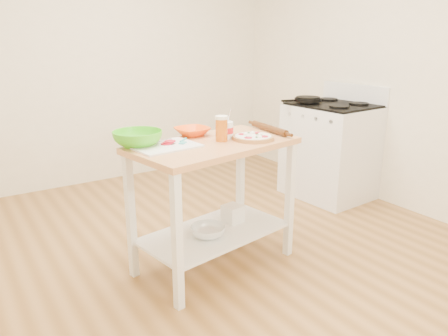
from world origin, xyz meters
TOP-DOWN VIEW (x-y plane):
  - room_shell at (0.00, 0.00)m, footprint 4.04×4.54m
  - prep_island at (-0.08, -0.08)m, footprint 1.18×0.77m
  - gas_stove at (1.66, 0.49)m, footprint 0.72×0.83m
  - skillet at (1.47, 0.67)m, footprint 0.41×0.26m
  - pizza at (0.19, -0.15)m, footprint 0.28×0.28m
  - cutting_board at (-0.40, -0.02)m, footprint 0.43×0.34m
  - spatula at (-0.26, -0.00)m, footprint 0.11×0.13m
  - knife at (-0.46, 0.07)m, footprint 0.26×0.10m
  - orange_bowl at (-0.09, 0.18)m, footprint 0.25×0.25m
  - green_bowl at (-0.54, 0.10)m, footprint 0.42×0.42m
  - beer_pint at (-0.01, -0.08)m, footprint 0.08×0.08m
  - yogurt_tub at (0.06, -0.03)m, footprint 0.10×0.10m
  - rolling_pin at (0.44, -0.02)m, footprint 0.08×0.42m
  - shelf_glass_bowl at (-0.16, -0.13)m, footprint 0.32×0.32m
  - shelf_bin at (0.12, -0.02)m, footprint 0.15×0.15m

SIDE VIEW (x-z plane):
  - shelf_glass_bowl at x=-0.16m, z-range 0.26..0.33m
  - shelf_bin at x=0.12m, z-range 0.26..0.39m
  - gas_stove at x=1.66m, z-range -0.08..1.03m
  - prep_island at x=-0.08m, z-range 0.20..1.10m
  - cutting_board at x=-0.40m, z-range 0.89..0.93m
  - spatula at x=-0.26m, z-range 0.91..0.92m
  - pizza at x=0.19m, z-range 0.89..0.94m
  - knife at x=-0.46m, z-range 0.91..0.92m
  - rolling_pin at x=0.44m, z-range 0.90..0.95m
  - orange_bowl at x=-0.09m, z-range 0.90..0.96m
  - green_bowl at x=-0.54m, z-range 0.90..1.00m
  - yogurt_tub at x=0.06m, z-range 0.86..1.06m
  - skillet at x=1.47m, z-range 0.96..0.99m
  - beer_pint at x=-0.01m, z-range 0.90..1.07m
  - room_shell at x=0.00m, z-range -0.02..2.72m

